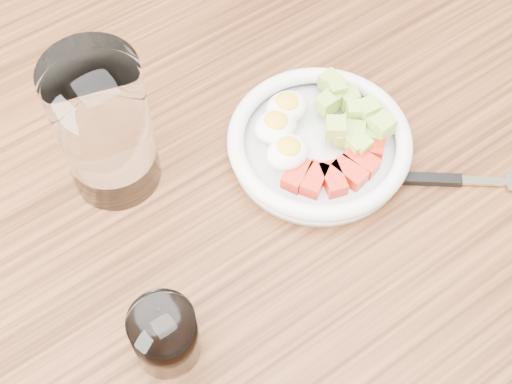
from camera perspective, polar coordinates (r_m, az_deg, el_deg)
dining_table at (r=0.85m, az=0.94°, el=-4.75°), size 1.50×0.90×0.77m
bowl at (r=0.79m, az=5.06°, el=4.13°), size 0.20×0.20×0.05m
fork at (r=0.80m, az=14.74°, el=0.96°), size 0.16×0.13×0.01m
water_glass at (r=0.73m, az=-12.05°, el=5.07°), size 0.10×0.10×0.17m
coffee_glass at (r=0.67m, az=-7.30°, el=-11.31°), size 0.06×0.06×0.07m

